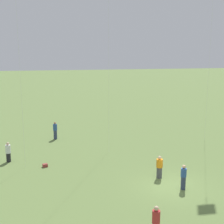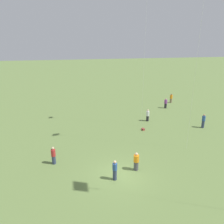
% 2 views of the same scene
% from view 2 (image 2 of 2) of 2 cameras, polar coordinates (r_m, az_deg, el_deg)
% --- Properties ---
extents(ground_plane, '(240.00, 240.00, 0.00)m').
position_cam_2_polar(ground_plane, '(18.90, 2.05, -16.09)').
color(ground_plane, olive).
extents(person_1, '(0.56, 0.56, 1.68)m').
position_cam_2_polar(person_1, '(30.52, 9.29, -0.87)').
color(person_1, '#232328').
rests_on(person_1, ground_plane).
extents(person_2, '(0.53, 0.53, 1.71)m').
position_cam_2_polar(person_2, '(17.89, 0.74, -14.99)').
color(person_2, '#333D5B').
rests_on(person_2, ground_plane).
extents(person_3, '(0.58, 0.58, 1.65)m').
position_cam_2_polar(person_3, '(37.04, 13.84, 2.19)').
color(person_3, '#232328').
rests_on(person_3, ground_plane).
extents(person_5, '(0.44, 0.44, 1.82)m').
position_cam_2_polar(person_5, '(30.11, 22.76, -2.20)').
color(person_5, '#333D5B').
rests_on(person_5, ground_plane).
extents(person_6, '(0.57, 0.57, 1.66)m').
position_cam_2_polar(person_6, '(40.58, 15.18, 3.46)').
color(person_6, '#847056').
rests_on(person_6, ground_plane).
extents(person_7, '(0.55, 0.55, 1.68)m').
position_cam_2_polar(person_7, '(20.63, -15.04, -10.92)').
color(person_7, '#333D5B').
rests_on(person_7, ground_plane).
extents(person_8, '(0.65, 0.65, 1.66)m').
position_cam_2_polar(person_8, '(19.19, 6.34, -12.77)').
color(person_8, '#4C4C51').
rests_on(person_8, ground_plane).
extents(picnic_bag_0, '(0.44, 0.37, 0.25)m').
position_cam_2_polar(picnic_bag_0, '(27.56, 8.12, -4.48)').
color(picnic_bag_0, '#933833').
rests_on(picnic_bag_0, ground_plane).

